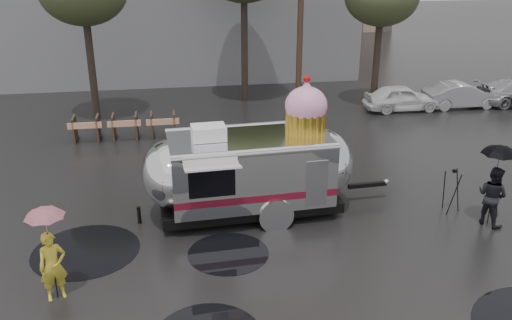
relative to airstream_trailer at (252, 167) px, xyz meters
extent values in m
plane|color=black|center=(1.50, -2.87, -1.43)|extent=(120.00, 120.00, 0.00)
cylinder|color=black|center=(-4.56, -1.47, -1.43)|extent=(2.73, 2.73, 0.01)
cylinder|color=black|center=(-0.96, -2.17, -1.43)|extent=(2.07, 2.07, 0.01)
cylinder|color=#473323|center=(4.00, 11.13, 3.07)|extent=(0.28, 0.28, 9.00)
cylinder|color=#382D26|center=(-5.50, 10.13, 1.49)|extent=(0.32, 0.32, 5.85)
cylinder|color=#382D26|center=(1.50, 12.13, 1.94)|extent=(0.32, 0.32, 6.75)
cylinder|color=#382D26|center=(7.50, 10.13, 1.27)|extent=(0.32, 0.32, 5.40)
cube|color=#473323|center=(-6.00, 7.13, -0.93)|extent=(0.08, 0.80, 1.00)
cube|color=#473323|center=(-5.10, 7.13, -0.93)|extent=(0.08, 0.80, 1.00)
cube|color=#E5590C|center=(-5.55, 6.75, -0.68)|extent=(1.30, 0.04, 0.25)
cube|color=#473323|center=(-4.50, 7.13, -0.93)|extent=(0.08, 0.80, 1.00)
cube|color=#473323|center=(-3.60, 7.13, -0.93)|extent=(0.08, 0.80, 1.00)
cube|color=#E5590C|center=(-4.05, 6.75, -0.68)|extent=(1.30, 0.04, 0.25)
cube|color=#473323|center=(-3.00, 7.13, -0.93)|extent=(0.08, 0.80, 1.00)
cube|color=#473323|center=(-2.10, 7.13, -0.93)|extent=(0.08, 0.80, 1.00)
cube|color=#E5590C|center=(-2.55, 6.75, -0.68)|extent=(1.30, 0.04, 0.25)
imported|color=silver|center=(8.50, 9.13, -0.73)|extent=(4.00, 1.80, 1.40)
imported|color=#B2B2B7|center=(11.50, 9.13, -0.73)|extent=(4.00, 1.80, 1.40)
cube|color=silver|center=(-0.09, 0.00, 0.00)|extent=(4.61, 2.59, 1.84)
ellipsoid|color=silver|center=(2.14, 0.13, 0.00)|extent=(1.66, 2.43, 1.84)
ellipsoid|color=silver|center=(-2.33, -0.13, 0.00)|extent=(1.66, 2.43, 1.84)
cube|color=black|center=(-0.09, 0.00, -1.07)|extent=(5.20, 2.32, 0.31)
cylinder|color=black|center=(0.47, -1.02, -1.07)|extent=(0.73, 0.26, 0.71)
cylinder|color=black|center=(0.35, 1.08, -1.07)|extent=(0.73, 0.26, 0.71)
cylinder|color=silver|center=(0.48, -1.16, -1.02)|extent=(0.98, 0.16, 0.98)
cube|color=black|center=(3.57, 0.21, -0.92)|extent=(1.23, 0.19, 0.12)
sphere|color=silver|center=(4.18, 0.24, -0.87)|extent=(0.17, 0.17, 0.16)
cylinder|color=black|center=(-3.25, -0.18, -1.18)|extent=(0.11, 0.11, 0.51)
cube|color=maroon|center=(-0.03, -1.17, -0.46)|extent=(4.48, 0.28, 0.20)
cube|color=maroon|center=(-0.16, 1.17, -0.46)|extent=(4.48, 0.28, 0.20)
cube|color=black|center=(-1.25, -1.25, 0.15)|extent=(1.22, 0.10, 0.82)
cube|color=beige|center=(-1.24, -1.49, 0.66)|extent=(1.45, 0.59, 0.15)
cube|color=silver|center=(1.60, -1.09, -0.16)|extent=(0.61, 0.06, 1.33)
cube|color=white|center=(-1.21, -0.06, 1.12)|extent=(0.95, 0.71, 0.39)
cylinder|color=gold|center=(1.53, 0.09, 1.22)|extent=(1.12, 1.12, 0.61)
ellipsoid|color=#F9A4CD|center=(1.53, 0.09, 1.71)|extent=(1.25, 1.25, 1.06)
cone|color=#F9A4CD|center=(1.53, 0.09, 2.24)|extent=(0.54, 0.54, 0.41)
sphere|color=red|center=(1.53, 0.09, 2.46)|extent=(0.22, 0.22, 0.20)
imported|color=gold|center=(-4.93, -3.39, -0.62)|extent=(0.68, 0.57, 1.62)
imported|color=pink|center=(-4.93, -3.39, 0.47)|extent=(1.03, 1.03, 0.70)
cylinder|color=black|center=(-4.93, -3.39, -0.61)|extent=(0.02, 0.02, 1.65)
imported|color=black|center=(6.43, -1.76, -0.57)|extent=(0.79, 0.94, 1.72)
imported|color=black|center=(6.43, -1.76, 0.53)|extent=(1.20, 1.20, 0.82)
cylinder|color=black|center=(6.43, -1.76, -0.61)|extent=(0.02, 0.02, 1.65)
cylinder|color=black|center=(5.95, -0.82, -0.80)|extent=(0.11, 0.29, 1.28)
cylinder|color=black|center=(5.56, -0.73, -0.80)|extent=(0.21, 0.23, 1.29)
cylinder|color=black|center=(5.68, -1.10, -0.80)|extent=(0.29, 0.09, 1.28)
cube|color=black|center=(5.73, -0.88, -0.15)|extent=(0.13, 0.12, 0.09)
camera|label=1|loc=(-2.16, -14.03, 5.93)|focal=38.00mm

